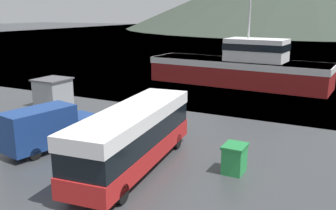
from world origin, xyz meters
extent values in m
plane|color=slate|center=(0.00, 141.29, 0.00)|extent=(240.00, 240.00, 0.00)
cube|color=red|center=(-0.99, 9.44, 0.94)|extent=(3.73, 10.46, 0.98)
cube|color=black|center=(-0.99, 9.44, 1.99)|extent=(3.66, 10.25, 1.12)
cube|color=white|center=(-0.99, 9.44, 2.90)|extent=(3.73, 10.46, 0.70)
cube|color=black|center=(-1.59, 14.54, 1.80)|extent=(2.25, 0.32, 1.51)
cylinder|color=black|center=(-2.53, 12.86, 0.45)|extent=(0.40, 0.93, 0.90)
cylinder|color=black|center=(-0.28, 13.13, 0.45)|extent=(0.40, 0.93, 0.90)
cylinder|color=black|center=(-1.71, 5.75, 0.45)|extent=(0.40, 0.93, 0.90)
cylinder|color=black|center=(0.54, 6.01, 0.45)|extent=(0.40, 0.93, 0.90)
cube|color=navy|center=(-7.16, 8.91, 1.48)|extent=(2.66, 4.43, 2.27)
cube|color=navy|center=(-6.59, 11.82, 0.97)|extent=(2.20, 2.11, 1.25)
cube|color=black|center=(-6.76, 10.97, 1.99)|extent=(1.60, 0.37, 0.79)
cylinder|color=black|center=(-7.46, 11.75, 0.35)|extent=(0.35, 0.73, 0.70)
cylinder|color=black|center=(-5.81, 11.43, 0.35)|extent=(0.35, 0.73, 0.70)
cylinder|color=black|center=(-8.16, 8.14, 0.35)|extent=(0.35, 0.73, 0.70)
cylinder|color=black|center=(-6.51, 7.82, 0.35)|extent=(0.35, 0.73, 0.70)
cube|color=maroon|center=(-3.08, 34.41, 1.40)|extent=(20.00, 6.28, 2.79)
cube|color=white|center=(-3.08, 34.41, 2.44)|extent=(20.20, 6.34, 0.70)
cube|color=white|center=(-1.11, 34.30, 4.00)|extent=(6.51, 3.99, 2.40)
cube|color=black|center=(-1.11, 34.30, 4.36)|extent=(6.64, 4.10, 0.72)
cylinder|color=#B2B2B7|center=(-2.06, 34.35, 8.55)|extent=(0.20, 0.20, 6.71)
cube|color=green|center=(3.88, 11.36, 0.67)|extent=(1.01, 1.25, 1.35)
cube|color=#227D3C|center=(3.88, 11.36, 1.42)|extent=(1.11, 1.38, 0.15)
cube|color=#93999E|center=(-14.52, 17.61, 1.14)|extent=(2.37, 2.54, 2.29)
cube|color=#4C4C51|center=(-14.52, 17.61, 2.35)|extent=(2.61, 2.79, 0.12)
camera|label=1|loc=(9.09, -6.10, 8.11)|focal=40.00mm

